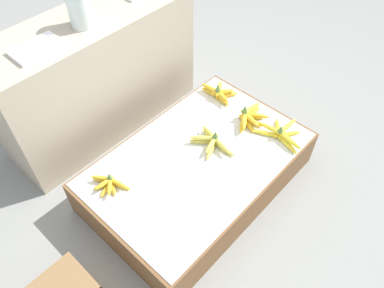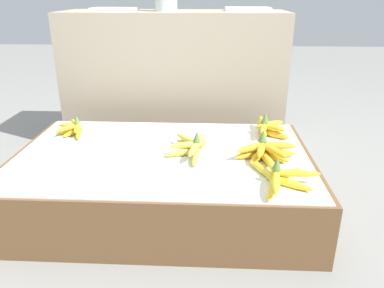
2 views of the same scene
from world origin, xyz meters
The scene contains 10 objects.
ground_plane centered at (0.00, 0.00, 0.00)m, with size 10.00×10.00×0.00m, color gray.
display_platform centered at (0.00, 0.00, 0.12)m, with size 1.17×0.75×0.24m.
back_vendor_table centered at (-0.02, 0.78, 0.37)m, with size 1.21×0.41×0.73m.
banana_bunch_front_right centered at (0.42, -0.23, 0.26)m, with size 0.22×0.29×0.09m.
banana_bunch_middle_midright centered at (0.12, 0.01, 0.27)m, with size 0.17×0.25×0.10m.
banana_bunch_middle_right centered at (0.40, -0.03, 0.27)m, with size 0.24×0.16×0.11m.
banana_bunch_back_left centered at (-0.43, 0.20, 0.26)m, with size 0.14×0.19×0.08m.
banana_bunch_back_right centered at (0.44, 0.23, 0.27)m, with size 0.15×0.22×0.10m.
glass_jar centered at (-0.06, 0.73, 0.83)m, with size 0.12×0.12×0.19m.
foam_tray_white centered at (-0.33, 0.72, 0.74)m, with size 0.23×0.15×0.02m.
Camera 1 is at (-0.92, -0.81, 1.76)m, focal length 35.00 mm.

